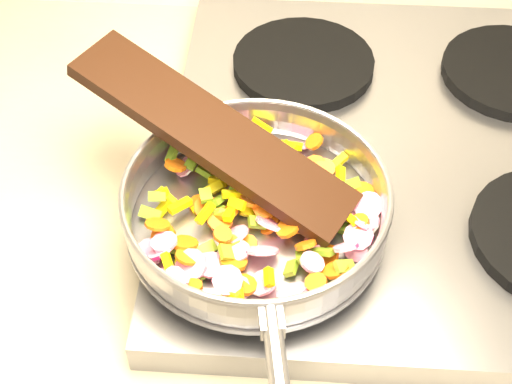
{
  "coord_description": "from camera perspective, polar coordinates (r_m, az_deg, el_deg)",
  "views": [
    {
      "loc": [
        -0.85,
        1.03,
        1.55
      ],
      "look_at": [
        -0.88,
        1.52,
        1.01
      ],
      "focal_mm": 50.0,
      "sensor_mm": 36.0,
      "label": 1
    }
  ],
  "objects": [
    {
      "name": "cooktop",
      "position": [
        0.9,
        12.46,
        2.81
      ],
      "size": [
        0.6,
        0.6,
        0.04
      ],
      "primitive_type": "cube",
      "color": "#939399",
      "rests_on": "counter_top"
    },
    {
      "name": "grate_fl",
      "position": [
        0.77,
        3.36,
        -2.54
      ],
      "size": [
        0.19,
        0.19,
        0.02
      ],
      "primitive_type": "cylinder",
      "color": "black",
      "rests_on": "cooktop"
    },
    {
      "name": "grate_bl",
      "position": [
        0.98,
        3.81,
        10.26
      ],
      "size": [
        0.19,
        0.19,
        0.02
      ],
      "primitive_type": "cylinder",
      "color": "black",
      "rests_on": "cooktop"
    },
    {
      "name": "saute_pan",
      "position": [
        0.74,
        0.02,
        -1.11
      ],
      "size": [
        0.32,
        0.48,
        0.06
      ],
      "rotation": [
        0.0,
        0.0,
        0.16
      ],
      "color": "#9E9EA5",
      "rests_on": "grate_fl"
    },
    {
      "name": "vegetable_heap",
      "position": [
        0.74,
        0.12,
        -1.96
      ],
      "size": [
        0.26,
        0.26,
        0.05
      ],
      "color": "#D8155F",
      "rests_on": "saute_pan"
    },
    {
      "name": "wooden_spatula",
      "position": [
        0.76,
        -3.45,
        4.66
      ],
      "size": [
        0.32,
        0.22,
        0.1
      ],
      "primitive_type": "cube",
      "rotation": [
        0.0,
        -0.26,
        2.64
      ],
      "color": "black",
      "rests_on": "saute_pan"
    }
  ]
}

